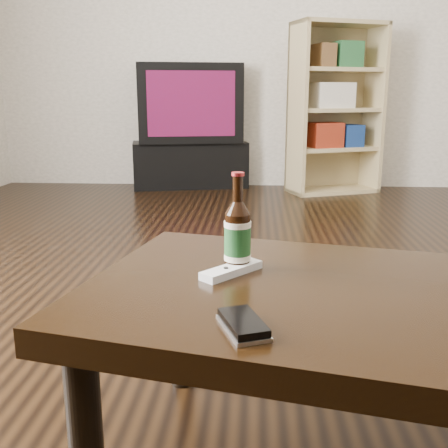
# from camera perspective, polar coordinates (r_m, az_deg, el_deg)

# --- Properties ---
(floor) EXTENTS (5.00, 6.00, 0.01)m
(floor) POSITION_cam_1_polar(r_m,az_deg,el_deg) (1.89, 10.21, -11.65)
(floor) COLOR black
(floor) RESTS_ON ground
(wall_back) EXTENTS (5.00, 0.02, 2.70)m
(wall_back) POSITION_cam_1_polar(r_m,az_deg,el_deg) (4.74, 6.66, 20.53)
(wall_back) COLOR #B3AC9D
(wall_back) RESTS_ON ground
(tv_stand) EXTENTS (1.07, 0.69, 0.39)m
(tv_stand) POSITION_cam_1_polar(r_m,az_deg,el_deg) (4.72, -3.76, 6.58)
(tv_stand) COLOR black
(tv_stand) RESTS_ON floor
(tv) EXTENTS (0.97, 0.72, 0.66)m
(tv) POSITION_cam_1_polar(r_m,az_deg,el_deg) (4.68, -3.86, 12.98)
(tv) COLOR black
(tv) RESTS_ON tv_stand
(bookshelf) EXTENTS (0.80, 0.57, 1.35)m
(bookshelf) POSITION_cam_1_polar(r_m,az_deg,el_deg) (4.47, 11.81, 12.43)
(bookshelf) COLOR tan
(bookshelf) RESTS_ON floor
(coffee_table) EXTENTS (1.24, 0.89, 0.42)m
(coffee_table) POSITION_cam_1_polar(r_m,az_deg,el_deg) (1.10, 14.93, -10.01)
(coffee_table) COLOR black
(coffee_table) RESTS_ON floor
(beer_bottle) EXTENTS (0.07, 0.07, 0.22)m
(beer_bottle) POSITION_cam_1_polar(r_m,az_deg,el_deg) (1.16, 1.48, -1.28)
(beer_bottle) COLOR black
(beer_bottle) RESTS_ON coffee_table
(phone) EXTENTS (0.10, 0.13, 0.02)m
(phone) POSITION_cam_1_polar(r_m,az_deg,el_deg) (0.89, 2.10, -10.91)
(phone) COLOR silver
(phone) RESTS_ON coffee_table
(remote) EXTENTS (0.14, 0.14, 0.02)m
(remote) POSITION_cam_1_polar(r_m,az_deg,el_deg) (1.14, 0.83, -5.05)
(remote) COLOR silver
(remote) RESTS_ON coffee_table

